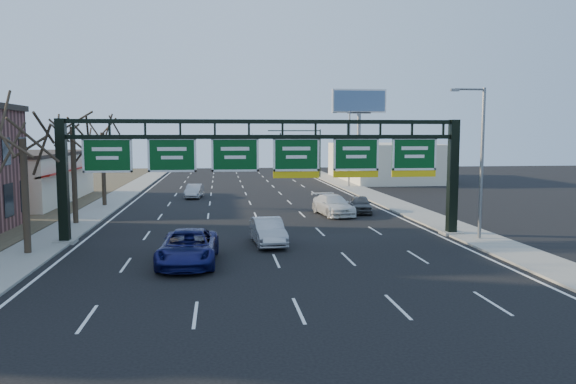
{
  "coord_description": "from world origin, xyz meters",
  "views": [
    {
      "loc": [
        -2.77,
        -25.39,
        6.31
      ],
      "look_at": [
        0.9,
        4.48,
        3.2
      ],
      "focal_mm": 35.0,
      "sensor_mm": 36.0,
      "label": 1
    }
  ],
  "objects": [
    {
      "name": "car_silver_distant",
      "position": [
        -5.27,
        30.76,
        0.67
      ],
      "size": [
        1.85,
        4.21,
        1.35
      ],
      "primitive_type": "imported",
      "rotation": [
        0.0,
        0.0,
        -0.11
      ],
      "color": "#A4A3A8",
      "rests_on": "ground"
    },
    {
      "name": "traffic_signal_mast",
      "position": [
        5.69,
        55.0,
        5.5
      ],
      "size": [
        10.16,
        0.54,
        7.0
      ],
      "color": "black",
      "rests_on": "ground"
    },
    {
      "name": "car_silver_sedan",
      "position": [
        -0.04,
        6.22,
        0.76
      ],
      "size": [
        1.94,
        4.7,
        1.51
      ],
      "primitive_type": "imported",
      "rotation": [
        0.0,
        0.0,
        0.07
      ],
      "color": "#9F9FA3",
      "rests_on": "ground"
    },
    {
      "name": "sign_gantry",
      "position": [
        0.16,
        8.0,
        4.63
      ],
      "size": [
        24.6,
        1.2,
        7.2
      ],
      "color": "black",
      "rests_on": "ground"
    },
    {
      "name": "car_grey_far",
      "position": [
        8.47,
        18.35,
        0.69
      ],
      "size": [
        2.24,
        4.27,
        1.39
      ],
      "primitive_type": "imported",
      "rotation": [
        0.0,
        0.0,
        -0.15
      ],
      "color": "#424447",
      "rests_on": "ground"
    },
    {
      "name": "tree_mid",
      "position": [
        -12.8,
        15.0,
        7.85
      ],
      "size": [
        3.6,
        3.6,
        9.24
      ],
      "color": "#2E2619",
      "rests_on": "sidewalk_left"
    },
    {
      "name": "car_blue_suv",
      "position": [
        -4.32,
        1.84,
        0.82
      ],
      "size": [
        2.97,
        6.02,
        1.64
      ],
      "primitive_type": "imported",
      "rotation": [
        0.0,
        0.0,
        -0.04
      ],
      "color": "#131555",
      "rests_on": "ground"
    },
    {
      "name": "building_right_distant",
      "position": [
        20.0,
        50.0,
        2.5
      ],
      "size": [
        12.0,
        20.0,
        5.0
      ],
      "primitive_type": "cube",
      "color": "beige",
      "rests_on": "ground"
    },
    {
      "name": "streetlight_far",
      "position": [
        12.47,
        40.0,
        5.08
      ],
      "size": [
        2.15,
        0.22,
        9.0
      ],
      "color": "slate",
      "rests_on": "sidewalk_right"
    },
    {
      "name": "sidewalk_right",
      "position": [
        12.8,
        20.0,
        0.06
      ],
      "size": [
        3.0,
        120.0,
        0.12
      ],
      "primitive_type": "cube",
      "color": "gray",
      "rests_on": "ground"
    },
    {
      "name": "streetlight_near",
      "position": [
        12.47,
        6.0,
        5.08
      ],
      "size": [
        2.15,
        0.22,
        9.0
      ],
      "color": "slate",
      "rests_on": "sidewalk_right"
    },
    {
      "name": "billboard_right",
      "position": [
        15.0,
        44.98,
        9.06
      ],
      "size": [
        7.0,
        0.5,
        12.0
      ],
      "color": "slate",
      "rests_on": "ground"
    },
    {
      "name": "tree_gantry",
      "position": [
        -12.8,
        5.0,
        7.11
      ],
      "size": [
        3.6,
        3.6,
        8.48
      ],
      "color": "#2E2619",
      "rests_on": "sidewalk_left"
    },
    {
      "name": "ground",
      "position": [
        0.0,
        0.0,
        0.0
      ],
      "size": [
        160.0,
        160.0,
        0.0
      ],
      "primitive_type": "plane",
      "color": "black",
      "rests_on": "ground"
    },
    {
      "name": "tree_far",
      "position": [
        -12.8,
        25.0,
        7.48
      ],
      "size": [
        3.6,
        3.6,
        8.86
      ],
      "color": "#2E2619",
      "rests_on": "sidewalk_left"
    },
    {
      "name": "cream_strip",
      "position": [
        -21.48,
        29.0,
        2.36
      ],
      "size": [
        10.9,
        18.4,
        4.7
      ],
      "color": "beige",
      "rests_on": "ground"
    },
    {
      "name": "car_white_wagon",
      "position": [
        6.04,
        17.37,
        0.78
      ],
      "size": [
        3.0,
        5.68,
        1.57
      ],
      "primitive_type": "imported",
      "rotation": [
        0.0,
        0.0,
        0.15
      ],
      "color": "silver",
      "rests_on": "ground"
    },
    {
      "name": "lane_markings",
      "position": [
        0.0,
        20.0,
        0.01
      ],
      "size": [
        21.6,
        120.0,
        0.01
      ],
      "primitive_type": "cube",
      "color": "white",
      "rests_on": "ground"
    },
    {
      "name": "sidewalk_left",
      "position": [
        -12.8,
        20.0,
        0.06
      ],
      "size": [
        3.0,
        120.0,
        0.12
      ],
      "primitive_type": "cube",
      "color": "gray",
      "rests_on": "ground"
    }
  ]
}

